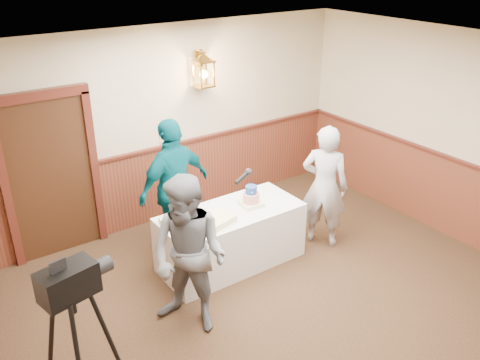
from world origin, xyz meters
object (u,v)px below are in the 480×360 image
object	(u,v)px
display_table	(231,237)
sheet_cake_green	(174,221)
sheet_cake_yellow	(217,220)
baker	(325,186)
tiered_cake	(251,198)
assistant_p	(175,187)
interviewer	(189,256)

from	to	relation	value
display_table	sheet_cake_green	world-z (taller)	sheet_cake_green
sheet_cake_yellow	baker	xyz separation A→B (m)	(1.60, -0.13, 0.05)
sheet_cake_green	baker	size ratio (longest dim) A/B	0.18
tiered_cake	baker	xyz separation A→B (m)	(1.00, -0.26, -0.01)
tiered_cake	sheet_cake_yellow	world-z (taller)	tiered_cake
sheet_cake_yellow	tiered_cake	bearing A→B (deg)	12.83
sheet_cake_green	assistant_p	distance (m)	0.66
sheet_cake_yellow	display_table	bearing A→B (deg)	27.32
sheet_cake_yellow	sheet_cake_green	size ratio (longest dim) A/B	1.25
tiered_cake	assistant_p	xyz separation A→B (m)	(-0.70, 0.70, 0.06)
sheet_cake_green	display_table	bearing A→B (deg)	-9.49
display_table	baker	size ratio (longest dim) A/B	1.07
tiered_cake	baker	world-z (taller)	baker
display_table	assistant_p	xyz separation A→B (m)	(-0.40, 0.68, 0.54)
display_table	sheet_cake_green	xyz separation A→B (m)	(-0.71, 0.12, 0.41)
interviewer	assistant_p	world-z (taller)	assistant_p
tiered_cake	sheet_cake_green	bearing A→B (deg)	172.18
sheet_cake_yellow	sheet_cake_green	world-z (taller)	sheet_cake_yellow
tiered_cake	interviewer	size ratio (longest dim) A/B	0.16
display_table	sheet_cake_green	size ratio (longest dim) A/B	5.79
baker	sheet_cake_yellow	bearing A→B (deg)	51.03
tiered_cake	assistant_p	bearing A→B (deg)	134.80
display_table	interviewer	xyz separation A→B (m)	(-1.00, -0.73, 0.50)
tiered_cake	interviewer	world-z (taller)	interviewer
tiered_cake	sheet_cake_green	size ratio (longest dim) A/B	0.91
sheet_cake_green	baker	bearing A→B (deg)	-11.32
tiered_cake	baker	bearing A→B (deg)	-14.76
assistant_p	display_table	bearing A→B (deg)	108.96
tiered_cake	sheet_cake_yellow	xyz separation A→B (m)	(-0.60, -0.14, -0.06)
interviewer	baker	distance (m)	2.34
baker	assistant_p	distance (m)	1.96
display_table	sheet_cake_yellow	size ratio (longest dim) A/B	4.63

